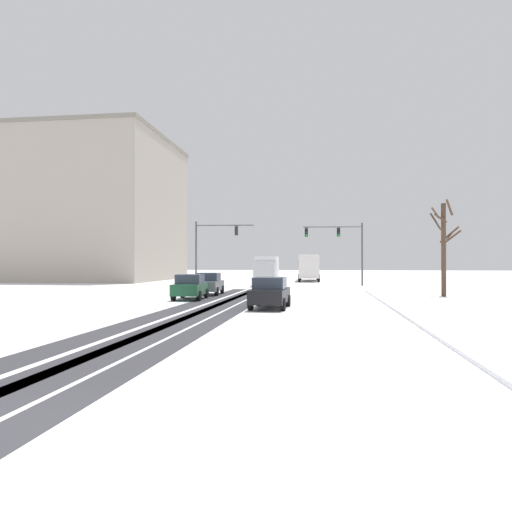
# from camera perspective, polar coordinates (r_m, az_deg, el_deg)

# --- Properties ---
(ground_plane) EXTENTS (300.00, 300.00, 0.00)m
(ground_plane) POSITION_cam_1_polar(r_m,az_deg,el_deg) (8.10, -25.36, -17.68)
(ground_plane) COLOR white
(wheel_track_left_lane) EXTENTS (0.89, 38.46, 0.01)m
(wheel_track_left_lane) POSITION_cam_1_polar(r_m,az_deg,el_deg) (24.84, -6.34, -6.25)
(wheel_track_left_lane) COLOR #38383D
(wheel_track_left_lane) RESTS_ON ground
(wheel_track_right_lane) EXTENTS (1.18, 38.46, 0.01)m
(wheel_track_right_lane) POSITION_cam_1_polar(r_m,az_deg,el_deg) (24.71, -5.10, -6.28)
(wheel_track_right_lane) COLOR #38383D
(wheel_track_right_lane) RESTS_ON ground
(wheel_track_center) EXTENTS (1.20, 38.46, 0.01)m
(wheel_track_center) POSITION_cam_1_polar(r_m,az_deg,el_deg) (25.19, -9.24, -6.16)
(wheel_track_center) COLOR #38383D
(wheel_track_center) RESTS_ON ground
(wheel_track_oncoming) EXTENTS (0.90, 38.46, 0.01)m
(wheel_track_oncoming) POSITION_cam_1_polar(r_m,az_deg,el_deg) (24.48, -2.37, -6.33)
(wheel_track_oncoming) COLOR #38383D
(wheel_track_oncoming) RESTS_ON ground
(sidewalk_kerb_right) EXTENTS (4.00, 38.46, 0.12)m
(sidewalk_kerb_right) POSITION_cam_1_polar(r_m,az_deg,el_deg) (23.02, 21.64, -6.49)
(sidewalk_kerb_right) COLOR white
(sidewalk_kerb_right) RESTS_ON ground
(traffic_signal_far_left) EXTENTS (5.88, 0.59, 6.50)m
(traffic_signal_far_left) POSITION_cam_1_polar(r_m,az_deg,el_deg) (48.85, -5.17, 1.61)
(traffic_signal_far_left) COLOR #47474C
(traffic_signal_far_left) RESTS_ON ground
(traffic_signal_far_right) EXTENTS (6.13, 0.73, 6.50)m
(traffic_signal_far_right) POSITION_cam_1_polar(r_m,az_deg,el_deg) (51.40, 9.96, 1.76)
(traffic_signal_far_right) COLOR #47474C
(traffic_signal_far_right) RESTS_ON ground
(car_grey_lead) EXTENTS (2.00, 4.18, 1.62)m
(car_grey_lead) POSITION_cam_1_polar(r_m,az_deg,el_deg) (36.33, -5.55, -3.24)
(car_grey_lead) COLOR slate
(car_grey_lead) RESTS_ON ground
(car_dark_green_second) EXTENTS (2.02, 4.19, 1.62)m
(car_dark_green_second) POSITION_cam_1_polar(r_m,az_deg,el_deg) (31.84, -7.68, -3.58)
(car_dark_green_second) COLOR #194C2D
(car_dark_green_second) RESTS_ON ground
(car_black_third) EXTENTS (1.93, 4.15, 1.62)m
(car_black_third) POSITION_cam_1_polar(r_m,az_deg,el_deg) (25.32, 1.65, -4.30)
(car_black_third) COLOR black
(car_black_third) RESTS_ON ground
(bus_oncoming) EXTENTS (2.91, 11.07, 3.38)m
(bus_oncoming) POSITION_cam_1_polar(r_m,az_deg,el_deg) (64.17, 6.20, -1.13)
(bus_oncoming) COLOR silver
(bus_oncoming) RESTS_ON ground
(box_truck_delivery) EXTENTS (2.53, 7.48, 3.02)m
(box_truck_delivery) POSITION_cam_1_polar(r_m,az_deg,el_deg) (50.95, 1.26, -1.62)
(box_truck_delivery) COLOR #B7BABF
(box_truck_delivery) RESTS_ON ground
(bare_tree_sidewalk_far) EXTENTS (2.02, 2.00, 6.76)m
(bare_tree_sidewalk_far) POSITION_cam_1_polar(r_m,az_deg,el_deg) (36.60, 21.09, 1.25)
(bare_tree_sidewalk_far) COLOR #4C3828
(bare_tree_sidewalk_far) RESTS_ON ground
(office_building_far_left_block) EXTENTS (30.18, 22.10, 19.44)m
(office_building_far_left_block) POSITION_cam_1_polar(r_m,az_deg,el_deg) (73.56, -21.70, 5.00)
(office_building_far_left_block) COLOR #A89E8E
(office_building_far_left_block) RESTS_ON ground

